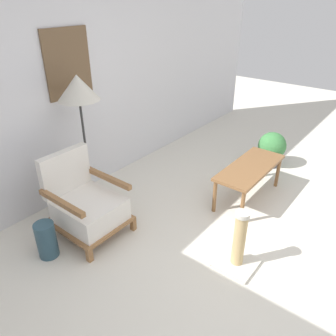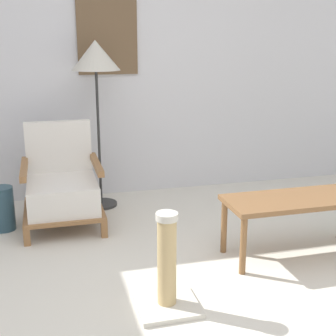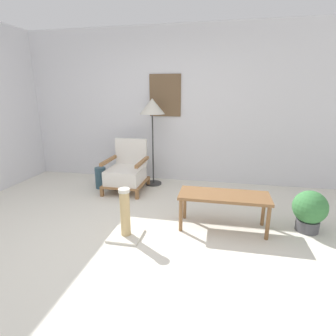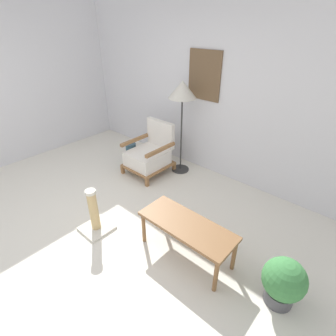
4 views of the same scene
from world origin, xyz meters
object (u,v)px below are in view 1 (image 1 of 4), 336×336
object	(u,v)px
floor_lamp	(79,94)
vase	(47,240)
armchair	(86,204)
coffee_table	(250,170)
potted_plant	(272,148)
scratching_post	(238,247)

from	to	relation	value
floor_lamp	vase	distance (m)	1.46
armchair	coffee_table	world-z (taller)	armchair
potted_plant	scratching_post	distance (m)	2.15
coffee_table	potted_plant	bearing A→B (deg)	7.56
scratching_post	vase	bearing A→B (deg)	124.26
floor_lamp	potted_plant	distance (m)	2.76
coffee_table	vase	distance (m)	2.32
vase	potted_plant	distance (m)	3.20
vase	potted_plant	bearing A→B (deg)	-16.35
floor_lamp	potted_plant	world-z (taller)	floor_lamp
floor_lamp	vase	size ratio (longest dim) A/B	4.15
armchair	vase	size ratio (longest dim) A/B	2.30
armchair	scratching_post	world-z (taller)	armchair
potted_plant	coffee_table	bearing A→B (deg)	-172.44
armchair	scratching_post	xyz separation A→B (m)	(0.51, -1.46, -0.12)
floor_lamp	coffee_table	distance (m)	2.08
armchair	scratching_post	bearing A→B (deg)	-70.58
armchair	vase	world-z (taller)	armchair
floor_lamp	potted_plant	size ratio (longest dim) A/B	3.02
armchair	potted_plant	world-z (taller)	armchair
coffee_table	scratching_post	size ratio (longest dim) A/B	1.80
coffee_table	scratching_post	distance (m)	1.17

